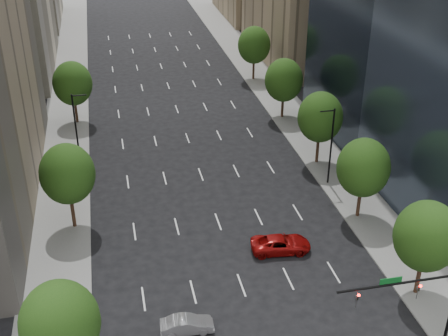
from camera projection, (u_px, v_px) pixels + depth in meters
sidewalk_left at (62, 188)px, 63.88m from camera, size 6.00×200.00×0.15m
sidewalk_right at (328, 161)px, 69.55m from camera, size 6.00×200.00×0.15m
tree_right_1 at (426, 236)px, 45.91m from camera, size 5.20×5.20×8.75m
tree_right_2 at (363, 168)px, 56.32m from camera, size 5.20×5.20×8.61m
tree_right_3 at (320, 117)px, 66.53m from camera, size 5.20×5.20×8.89m
tree_right_4 at (284, 80)px, 78.80m from camera, size 5.20×5.20×8.46m
tree_right_5 at (254, 45)px, 92.45m from camera, size 5.20×5.20×8.75m
tree_left_0 at (60, 324)px, 37.34m from camera, size 5.20×5.20×8.75m
tree_left_1 at (67, 174)px, 54.47m from camera, size 5.20×5.20×8.97m
tree_left_2 at (72, 83)px, 77.02m from camera, size 5.20×5.20×8.68m
streetlight_rn at (331, 144)px, 62.61m from camera, size 1.70×0.20×9.00m
streetlight_ln at (77, 128)px, 66.31m from camera, size 1.70×0.20×9.00m
traffic_signal at (423, 298)px, 40.37m from camera, size 9.12×0.40×7.38m
car_silver at (187, 325)px, 44.38m from camera, size 4.16×1.62×1.35m
car_red_far at (281, 244)px, 53.47m from camera, size 5.75×3.11×1.53m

